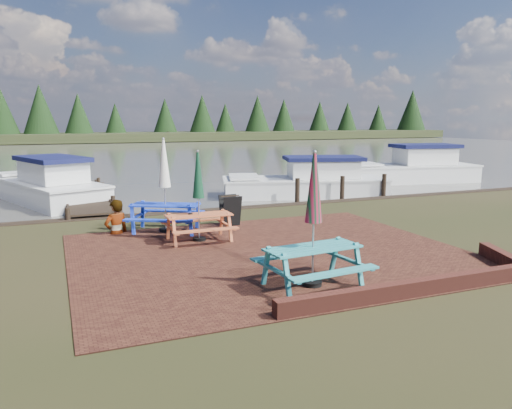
{
  "coord_description": "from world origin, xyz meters",
  "views": [
    {
      "loc": [
        -4.6,
        -9.45,
        3.15
      ],
      "look_at": [
        0.09,
        2.1,
        1.0
      ],
      "focal_mm": 35.0,
      "sensor_mm": 36.0,
      "label": 1
    }
  ],
  "objects": [
    {
      "name": "ground",
      "position": [
        0.0,
        0.0,
        0.0
      ],
      "size": [
        120.0,
        120.0,
        0.0
      ],
      "primitive_type": "plane",
      "color": "black",
      "rests_on": "ground"
    },
    {
      "name": "paving",
      "position": [
        0.0,
        1.0,
        0.01
      ],
      "size": [
        9.0,
        7.5,
        0.02
      ],
      "primitive_type": "cube",
      "color": "#351811",
      "rests_on": "ground"
    },
    {
      "name": "brick_wall",
      "position": [
        2.15,
        -2.42,
        0.15
      ],
      "size": [
        6.21,
        1.79,
        0.3
      ],
      "color": "#4C1E16",
      "rests_on": "ground"
    },
    {
      "name": "water",
      "position": [
        0.0,
        37.0,
        0.0
      ],
      "size": [
        120.0,
        60.0,
        0.02
      ],
      "primitive_type": "cube",
      "color": "#46443C",
      "rests_on": "ground"
    },
    {
      "name": "far_treeline",
      "position": [
        0.0,
        66.0,
        3.28
      ],
      "size": [
        120.0,
        10.0,
        8.1
      ],
      "color": "black",
      "rests_on": "ground"
    },
    {
      "name": "picnic_table_teal",
      "position": [
        -0.19,
        -1.43,
        0.89
      ],
      "size": [
        1.99,
        1.81,
        2.55
      ],
      "rotation": [
        0.0,
        0.0,
        0.1
      ],
      "color": "teal",
      "rests_on": "ground"
    },
    {
      "name": "picnic_table_red",
      "position": [
        -1.21,
        2.83,
        0.82
      ],
      "size": [
        1.69,
        1.5,
        2.34
      ],
      "rotation": [
        0.0,
        0.0,
        0.0
      ],
      "color": "#C45D32",
      "rests_on": "ground"
    },
    {
      "name": "picnic_table_blue",
      "position": [
        -1.79,
        4.22,
        0.91
      ],
      "size": [
        2.45,
        2.37,
        2.61
      ],
      "rotation": [
        0.0,
        0.0,
        -0.51
      ],
      "color": "blue",
      "rests_on": "ground"
    },
    {
      "name": "chalkboard",
      "position": [
        0.14,
        4.24,
        0.47
      ],
      "size": [
        0.58,
        0.57,
        0.92
      ],
      "rotation": [
        0.0,
        0.0,
        0.06
      ],
      "color": "black",
      "rests_on": "ground"
    },
    {
      "name": "jetty",
      "position": [
        -3.5,
        11.28,
        0.11
      ],
      "size": [
        1.76,
        9.08,
        1.0
      ],
      "color": "black",
      "rests_on": "ground"
    },
    {
      "name": "boat_jetty",
      "position": [
        -4.91,
        12.24,
        0.42
      ],
      "size": [
        4.86,
        7.5,
        2.06
      ],
      "rotation": [
        0.0,
        0.0,
        0.37
      ],
      "color": "silver",
      "rests_on": "ground"
    },
    {
      "name": "boat_near",
      "position": [
        5.55,
        9.58,
        0.37
      ],
      "size": [
        7.41,
        4.37,
        1.9
      ],
      "rotation": [
        0.0,
        0.0,
        1.27
      ],
      "color": "silver",
      "rests_on": "ground"
    },
    {
      "name": "boat_far",
      "position": [
        13.08,
        11.91,
        0.46
      ],
      "size": [
        7.37,
        3.67,
        2.2
      ],
      "rotation": [
        0.0,
        0.0,
        1.4
      ],
      "color": "silver",
      "rests_on": "ground"
    },
    {
      "name": "person",
      "position": [
        -3.12,
        4.47,
        0.95
      ],
      "size": [
        0.81,
        0.67,
        1.9
      ],
      "primitive_type": "imported",
      "rotation": [
        0.0,
        0.0,
        3.5
      ],
      "color": "gray",
      "rests_on": "ground"
    }
  ]
}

